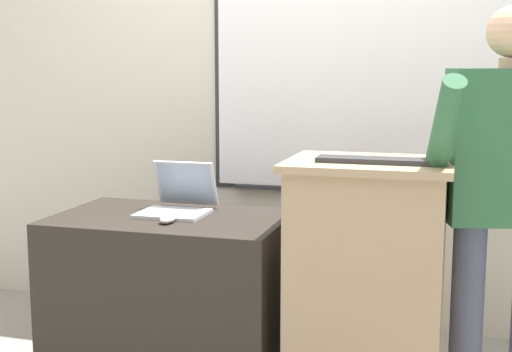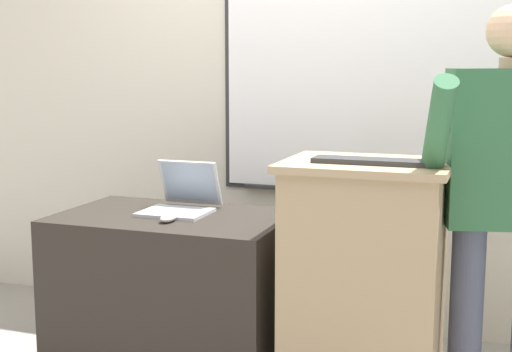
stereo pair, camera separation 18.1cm
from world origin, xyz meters
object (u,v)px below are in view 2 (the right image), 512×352
Objects in this scene: computer_mouse_by_keyboard at (438,162)px; side_desk at (174,293)px; laptop at (182,199)px; lectern_podium at (364,288)px; computer_mouse_by_laptop at (168,218)px; person_presenter at (505,188)px; wireless_keyboard at (371,161)px.

side_desk is at bearing 173.12° from computer_mouse_by_keyboard.
laptop is at bearing 168.56° from computer_mouse_by_keyboard.
lectern_podium reaches higher than computer_mouse_by_laptop.
lectern_podium is 3.07× the size of laptop.
person_presenter is at bearing -4.49° from laptop.
laptop is (-0.90, 0.19, 0.28)m from lectern_podium.
laptop is 0.24m from computer_mouse_by_laptop.
computer_mouse_by_keyboard is (1.13, -0.00, 0.30)m from computer_mouse_by_laptop.
computer_mouse_by_laptop is 1.00× the size of computer_mouse_by_keyboard.
person_presenter is 4.84× the size of laptop.
computer_mouse_by_laptop is (-1.37, -0.12, -0.19)m from person_presenter.
laptop is 1.22m from computer_mouse_by_keyboard.
laptop is 3.38× the size of computer_mouse_by_keyboard.
person_presenter is 3.63× the size of wireless_keyboard.
person_presenter is at bearing 8.76° from lectern_podium.
computer_mouse_by_keyboard is at bearing -0.11° from computer_mouse_by_laptop.
person_presenter reaches higher than side_desk.
computer_mouse_by_laptop is at bearing -79.45° from laptop.
side_desk is 0.64× the size of person_presenter.
wireless_keyboard is (0.93, -0.16, 0.68)m from side_desk.
computer_mouse_by_laptop is (0.04, -0.23, -0.04)m from laptop.
person_presenter is (1.42, -0.02, 0.58)m from side_desk.
person_presenter reaches higher than wireless_keyboard.
computer_mouse_by_keyboard is at bearing -166.37° from person_presenter.
person_presenter is 1.39m from computer_mouse_by_laptop.
laptop is at bearing 164.54° from wireless_keyboard.
side_desk is 10.42× the size of computer_mouse_by_laptop.
computer_mouse_by_keyboard is at bearing 4.40° from wireless_keyboard.
computer_mouse_by_keyboard is (1.17, -0.24, 0.26)m from laptop.
lectern_podium is at bearing 174.64° from person_presenter.
lectern_podium is 2.31× the size of wireless_keyboard.
computer_mouse_by_laptop is 1.17m from computer_mouse_by_keyboard.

